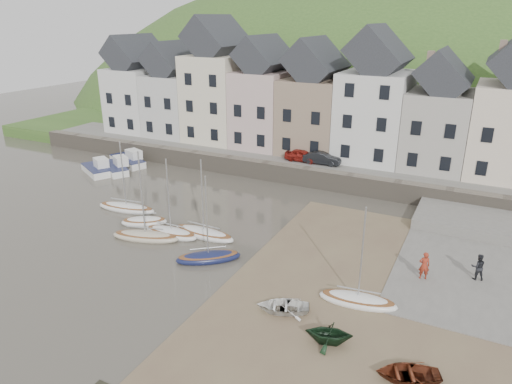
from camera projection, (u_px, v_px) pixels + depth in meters
The scene contains 25 objects.
ground at pixel (217, 261), 31.76m from camera, with size 160.00×160.00×0.00m, color #4B463B.
quay_land at pixel (349, 143), 58.24m from camera, with size 90.00×30.00×1.50m, color #375A24.
quay_street at pixel (318, 161), 48.34m from camera, with size 70.00×7.00×0.10m, color slate.
seawall at pixel (306, 177), 45.65m from camera, with size 70.00×1.20×1.80m, color slate.
beach at pixel (378, 302), 27.13m from camera, with size 18.00×26.00×0.06m, color brown.
slipway at pixel (463, 257), 32.13m from camera, with size 8.00×18.00×0.12m, color slate.
hillside at pixel (357, 201), 90.37m from camera, with size 134.40×84.00×84.00m.
townhouse_terrace at pixel (348, 101), 48.49m from camera, with size 61.05×8.00×13.93m.
sailboat_0 at pixel (127, 208), 39.91m from camera, with size 5.59×2.22×6.32m.
sailboat_1 at pixel (144, 221), 37.24m from camera, with size 3.89×3.11×6.32m.
sailboat_2 at pixel (146, 236), 34.73m from camera, with size 5.42×2.89×6.32m.
sailboat_3 at pixel (171, 233), 35.29m from camera, with size 4.54×1.64×6.32m.
sailboat_4 at pixel (204, 233), 35.20m from camera, with size 5.27×1.65×6.32m.
sailboat_5 at pixel (208, 257), 31.72m from camera, with size 4.43×3.93×6.32m.
sailboat_6 at pixel (358, 300), 26.90m from camera, with size 4.69×2.07×6.32m.
motorboat_0 at pixel (116, 167), 49.75m from camera, with size 5.11×4.05×1.70m.
motorboat_1 at pixel (97, 168), 49.16m from camera, with size 4.83×3.66×1.70m.
motorboat_2 at pixel (129, 159), 52.22m from camera, with size 5.66×3.58×1.70m.
rowboat_white at pixel (283, 306), 26.16m from camera, with size 2.11×2.96×0.61m, color white.
rowboat_green at pixel (329, 333), 23.46m from camera, with size 2.05×2.38×1.25m, color black.
rowboat_red at pixel (408, 373), 21.25m from camera, with size 2.08×2.91×0.60m, color maroon.
person_red at pixel (424, 266), 29.08m from camera, with size 0.67×0.44×1.84m, color maroon.
person_dark at pixel (478, 267), 29.03m from camera, with size 0.84×0.66×1.74m, color black.
car_left at pixel (302, 155), 47.89m from camera, with size 1.45×3.60×1.23m, color maroon.
car_right at pixel (322, 158), 46.96m from camera, with size 1.33×3.80×1.25m, color black.
Camera 1 is at (14.99, -23.84, 15.65)m, focal length 32.62 mm.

